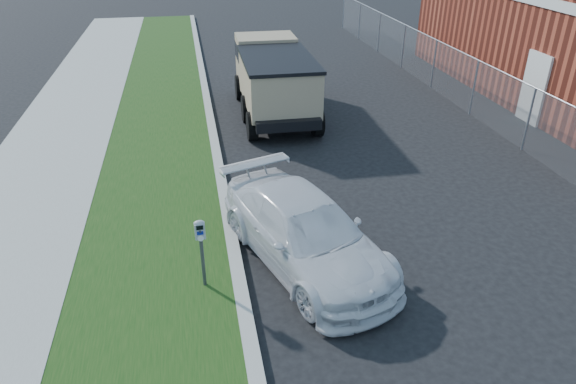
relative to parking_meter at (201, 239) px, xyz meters
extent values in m
plane|color=black|center=(3.21, 0.52, -1.09)|extent=(120.00, 120.00, 0.00)
cube|color=gray|center=(0.61, 2.52, -1.02)|extent=(0.25, 50.00, 0.15)
cube|color=#13360E|center=(-0.99, 2.52, -1.03)|extent=(3.00, 50.00, 0.13)
cube|color=gray|center=(-3.89, 2.52, -1.02)|extent=(3.00, 50.00, 0.14)
plane|color=slate|center=(9.21, 7.52, -0.19)|extent=(0.00, 30.00, 30.00)
cylinder|color=gray|center=(9.21, 7.52, 0.71)|extent=(0.04, 30.00, 0.04)
cylinder|color=gray|center=(9.21, 4.52, -0.19)|extent=(0.06, 0.06, 1.80)
cylinder|color=gray|center=(9.21, 7.52, -0.19)|extent=(0.06, 0.06, 1.80)
cylinder|color=gray|center=(9.21, 10.52, -0.19)|extent=(0.06, 0.06, 1.80)
cylinder|color=gray|center=(9.21, 13.52, -0.19)|extent=(0.06, 0.06, 1.80)
cylinder|color=gray|center=(9.21, 16.52, -0.19)|extent=(0.06, 0.06, 1.80)
cylinder|color=gray|center=(9.21, 19.52, -0.19)|extent=(0.06, 0.06, 1.80)
cylinder|color=gray|center=(9.21, 22.52, -0.19)|extent=(0.06, 0.06, 1.80)
cube|color=silver|center=(10.66, 6.52, 0.01)|extent=(0.08, 1.10, 2.20)
cylinder|color=#3F4247|center=(0.00, 0.00, -0.48)|extent=(0.06, 0.06, 0.97)
cube|color=gray|center=(0.00, 0.00, 0.17)|extent=(0.18, 0.12, 0.29)
ellipsoid|color=gray|center=(0.00, 0.00, 0.31)|extent=(0.19, 0.13, 0.11)
cube|color=black|center=(0.00, -0.06, 0.27)|extent=(0.12, 0.01, 0.08)
cube|color=navy|center=(0.00, -0.06, 0.16)|extent=(0.11, 0.01, 0.07)
cylinder|color=silver|center=(0.00, -0.06, 0.05)|extent=(0.11, 0.01, 0.11)
cube|color=#3F4247|center=(0.00, -0.06, 0.19)|extent=(0.04, 0.01, 0.05)
imported|color=silver|center=(1.93, 0.60, -0.44)|extent=(3.18, 4.87, 1.31)
cube|color=black|center=(2.77, 8.68, -0.47)|extent=(1.98, 5.53, 0.30)
cube|color=#8D785B|center=(2.80, 10.66, 0.24)|extent=(2.05, 1.58, 1.72)
cube|color=black|center=(2.80, 10.66, 0.58)|extent=(2.07, 1.60, 0.52)
cube|color=#8D785B|center=(2.76, 8.00, 0.24)|extent=(2.12, 3.64, 1.38)
cube|color=black|center=(2.76, 8.00, 0.95)|extent=(2.21, 3.73, 0.10)
cube|color=black|center=(2.81, 11.48, -0.54)|extent=(2.07, 0.16, 0.26)
cylinder|color=black|center=(1.81, 10.59, -0.66)|extent=(0.29, 0.86, 0.86)
cylinder|color=black|center=(3.79, 10.56, -0.66)|extent=(0.29, 0.86, 0.86)
cylinder|color=black|center=(1.77, 8.27, -0.66)|extent=(0.29, 0.86, 0.86)
cylinder|color=black|center=(3.75, 8.24, -0.66)|extent=(0.29, 0.86, 0.86)
cylinder|color=black|center=(1.75, 6.72, -0.66)|extent=(0.29, 0.86, 0.86)
cylinder|color=black|center=(3.73, 6.69, -0.66)|extent=(0.29, 0.86, 0.86)
camera|label=1|loc=(0.06, -7.39, 4.86)|focal=32.00mm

